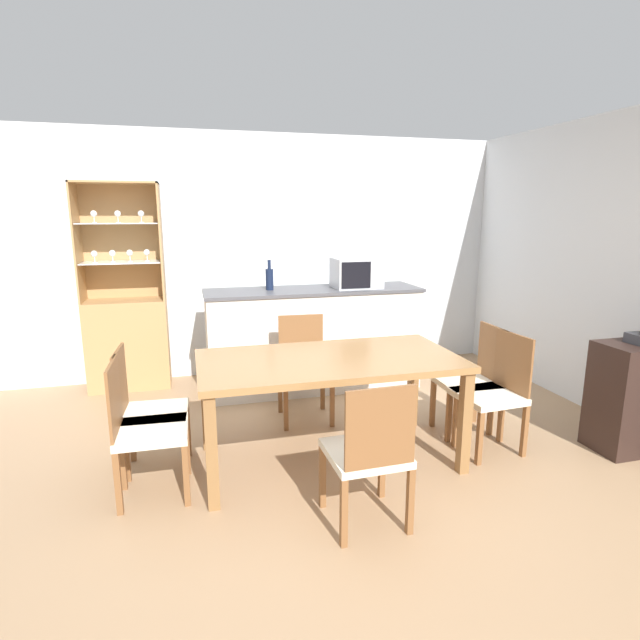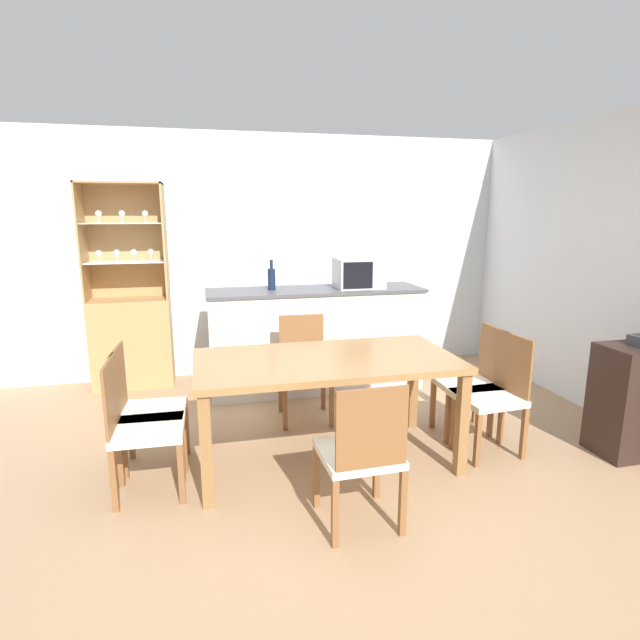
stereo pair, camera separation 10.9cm
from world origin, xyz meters
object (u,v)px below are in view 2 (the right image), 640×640
at_px(display_cabinet, 132,328).
at_px(dining_table, 326,369).
at_px(microwave, 359,273).
at_px(dining_chair_side_right_far, 473,382).
at_px(wine_bottle, 272,278).
at_px(dining_chair_head_far, 304,368).
at_px(dining_chair_side_left_near, 141,427).
at_px(dining_chair_side_right_near, 493,394).
at_px(dining_chair_side_left_far, 145,410).
at_px(side_cabinet, 637,400).
at_px(dining_chair_head_near, 361,454).

relative_size(display_cabinet, dining_table, 1.13).
bearing_deg(display_cabinet, microwave, -13.54).
bearing_deg(dining_chair_side_right_far, wine_bottle, 45.76).
bearing_deg(dining_chair_head_far, dining_chair_side_left_near, 40.44).
bearing_deg(dining_chair_side_right_near, dining_chair_side_left_near, 86.25).
relative_size(dining_chair_side_left_far, microwave, 1.91).
distance_m(dining_table, side_cabinet, 2.28).
xyz_separation_m(dining_table, dining_chair_side_left_near, (-1.22, -0.14, -0.24)).
xyz_separation_m(dining_table, dining_chair_head_far, (0.00, 0.79, -0.24)).
height_order(dining_chair_side_left_near, wine_bottle, wine_bottle).
bearing_deg(microwave, wine_bottle, 175.20).
relative_size(dining_chair_side_left_far, dining_chair_side_left_near, 1.00).
height_order(display_cabinet, dining_chair_side_right_near, display_cabinet).
xyz_separation_m(dining_chair_side_right_near, side_cabinet, (1.01, -0.27, -0.03)).
bearing_deg(dining_chair_side_left_near, display_cabinet, -171.05).
height_order(display_cabinet, wine_bottle, display_cabinet).
relative_size(microwave, side_cabinet, 0.56).
relative_size(dining_chair_head_far, microwave, 1.91).
distance_m(display_cabinet, dining_chair_head_near, 3.19).
xyz_separation_m(dining_chair_head_far, side_cabinet, (2.22, -1.19, -0.03)).
height_order(dining_chair_side_right_far, dining_chair_side_left_far, same).
bearing_deg(dining_chair_head_near, dining_chair_head_far, 88.16).
xyz_separation_m(dining_chair_side_left_far, dining_chair_side_left_near, (-0.00, -0.28, 0.00)).
xyz_separation_m(dining_chair_head_near, side_cabinet, (2.22, 0.38, -0.03)).
bearing_deg(dining_chair_head_far, dining_chair_side_right_far, 155.15).
height_order(dining_chair_side_right_near, dining_chair_head_far, same).
bearing_deg(microwave, dining_chair_side_left_near, -139.92).
relative_size(dining_table, side_cabinet, 2.19).
xyz_separation_m(dining_chair_side_right_far, dining_chair_side_left_near, (-2.44, -0.27, 0.00)).
bearing_deg(dining_chair_side_right_near, microwave, 14.19).
bearing_deg(dining_table, dining_chair_head_near, -89.89).
bearing_deg(dining_chair_side_right_near, dining_chair_head_far, 49.01).
bearing_deg(dining_chair_side_right_far, dining_table, 97.85).
distance_m(dining_table, dining_chair_head_far, 0.82).
relative_size(dining_chair_side_right_near, dining_chair_head_near, 1.00).
bearing_deg(dining_chair_side_right_near, side_cabinet, -108.82).
bearing_deg(dining_table, wine_bottle, 95.78).
xyz_separation_m(dining_chair_side_right_near, wine_bottle, (-1.38, 1.68, 0.68)).
bearing_deg(microwave, dining_chair_head_far, -135.29).
bearing_deg(dining_chair_head_near, dining_chair_side_right_far, 35.42).
xyz_separation_m(dining_chair_side_left_near, microwave, (1.92, 1.61, 0.72)).
xyz_separation_m(dining_chair_side_right_far, dining_chair_side_left_far, (-2.44, 0.00, 0.00)).
bearing_deg(dining_chair_side_right_near, dining_table, 79.89).
bearing_deg(display_cabinet, dining_chair_side_left_far, -80.76).
distance_m(display_cabinet, dining_chair_side_left_far, 1.90).
height_order(dining_chair_side_right_near, dining_chair_head_near, same).
xyz_separation_m(dining_chair_head_far, wine_bottle, (-0.16, 0.76, 0.68)).
bearing_deg(wine_bottle, microwave, -4.80).
xyz_separation_m(dining_chair_head_far, microwave, (0.69, 0.69, 0.72)).
bearing_deg(microwave, dining_chair_side_right_far, -68.65).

